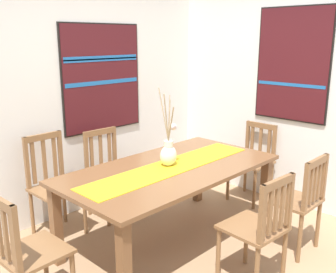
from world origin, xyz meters
name	(u,v)px	position (x,y,z in m)	size (l,w,h in m)	color
wall_back	(71,89)	(0.00, 1.86, 1.35)	(6.40, 0.12, 2.70)	silver
wall_side	(319,88)	(1.86, 0.00, 1.35)	(0.12, 6.40, 2.70)	silver
dining_table	(171,177)	(0.18, 0.58, 0.65)	(2.00, 1.05, 0.75)	brown
table_runner	(171,167)	(0.18, 0.58, 0.75)	(1.84, 0.36, 0.01)	gold
centerpiece_vase	(169,152)	(0.19, 0.62, 0.87)	(0.18, 0.23, 0.70)	silver
chair_0	(53,184)	(-0.47, 1.52, 0.50)	(0.43, 0.43, 0.98)	brown
chair_1	(253,160)	(1.59, 0.59, 0.48)	(0.42, 0.42, 0.90)	brown
chair_2	(25,252)	(-1.21, 0.58, 0.49)	(0.44, 0.44, 0.93)	brown
chair_3	(259,227)	(0.18, -0.35, 0.49)	(0.45, 0.45, 0.91)	brown
chair_4	(299,199)	(0.88, -0.32, 0.49)	(0.42, 0.42, 0.90)	brown
chair_5	(109,171)	(0.16, 1.48, 0.49)	(0.44, 0.44, 0.92)	brown
painting_on_back_wall	(102,78)	(0.36, 1.79, 1.44)	(1.02, 0.05, 1.16)	black
painting_on_side_wall	(293,65)	(1.79, 0.29, 1.58)	(0.05, 0.84, 1.22)	black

